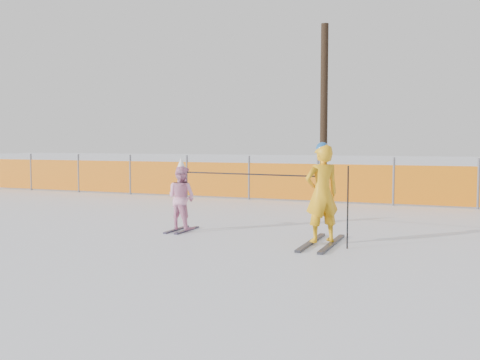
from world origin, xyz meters
name	(u,v)px	position (x,y,z in m)	size (l,w,h in m)	color
ground	(228,244)	(0.00, 0.00, 0.00)	(120.00, 120.00, 0.00)	white
adult	(322,194)	(1.39, 0.54, 0.81)	(0.67, 1.61, 1.64)	black
child	(181,197)	(-1.32, 0.87, 0.62)	(0.64, 0.87, 1.36)	black
ski_poles	(278,185)	(0.65, 0.59, 0.94)	(3.05, 0.54, 1.27)	black
safety_fence	(206,179)	(-3.50, 6.43, 0.56)	(17.40, 0.06, 1.25)	#595960
tree_trunks	(454,90)	(3.24, 10.84, 3.31)	(8.92, 3.03, 7.27)	#302015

